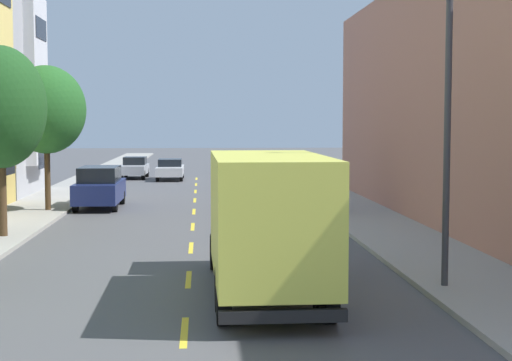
% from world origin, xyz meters
% --- Properties ---
extents(ground_plane, '(160.00, 160.00, 0.00)m').
position_xyz_m(ground_plane, '(0.00, 30.00, 0.00)').
color(ground_plane, '#4C4C4F').
extents(sidewalk_left, '(3.20, 120.00, 0.14)m').
position_xyz_m(sidewalk_left, '(-7.10, 28.00, 0.07)').
color(sidewalk_left, '#99968E').
rests_on(sidewalk_left, ground_plane).
extents(sidewalk_right, '(3.20, 120.00, 0.14)m').
position_xyz_m(sidewalk_right, '(7.10, 28.00, 0.07)').
color(sidewalk_right, '#99968E').
rests_on(sidewalk_right, ground_plane).
extents(lane_centerline_dashes, '(0.14, 47.20, 0.01)m').
position_xyz_m(lane_centerline_dashes, '(0.00, 24.50, 0.00)').
color(lane_centerline_dashes, yellow).
rests_on(lane_centerline_dashes, ground_plane).
extents(street_tree_third, '(3.07, 3.07, 6.44)m').
position_xyz_m(street_tree_third, '(-6.40, 19.12, 4.49)').
color(street_tree_third, '#47331E').
rests_on(street_tree_third, sidewalk_left).
extents(street_tree_farthest, '(3.45, 3.45, 6.32)m').
position_xyz_m(street_tree_farthest, '(-6.40, 26.95, 4.53)').
color(street_tree_farthest, '#47331E').
rests_on(street_tree_farthest, sidewalk_left).
extents(street_lamp, '(1.35, 0.28, 7.21)m').
position_xyz_m(street_lamp, '(5.96, 10.19, 4.30)').
color(street_lamp, '#38383D').
rests_on(street_lamp, sidewalk_right).
extents(delivery_box_truck, '(2.48, 7.97, 3.29)m').
position_xyz_m(delivery_box_truck, '(1.80, 10.06, 1.88)').
color(delivery_box_truck, '#D8D84C').
rests_on(delivery_box_truck, ground_plane).
extents(parked_suv_orange, '(2.00, 4.82, 1.93)m').
position_xyz_m(parked_suv_orange, '(4.22, 26.43, 0.99)').
color(parked_suv_orange, orange).
rests_on(parked_suv_orange, ground_plane).
extents(parked_pickup_burgundy, '(2.03, 5.31, 1.73)m').
position_xyz_m(parked_pickup_burgundy, '(4.33, 51.71, 0.83)').
color(parked_pickup_burgundy, maroon).
rests_on(parked_pickup_burgundy, ground_plane).
extents(parked_pickup_black, '(2.04, 5.32, 1.73)m').
position_xyz_m(parked_pickup_black, '(4.38, 40.61, 0.83)').
color(parked_pickup_black, black).
rests_on(parked_pickup_black, ground_plane).
extents(parked_hatchback_silver, '(1.84, 4.04, 1.50)m').
position_xyz_m(parked_hatchback_silver, '(-4.37, 47.78, 0.76)').
color(parked_hatchback_silver, '#B2B5BA').
rests_on(parked_hatchback_silver, ground_plane).
extents(parked_suv_navy, '(1.96, 4.80, 1.93)m').
position_xyz_m(parked_suv_navy, '(-4.37, 28.75, 0.99)').
color(parked_suv_navy, navy).
rests_on(parked_suv_navy, ground_plane).
extents(moving_white_sedan, '(1.80, 4.50, 1.43)m').
position_xyz_m(moving_white_sedan, '(-1.80, 46.18, 0.75)').
color(moving_white_sedan, silver).
rests_on(moving_white_sedan, ground_plane).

